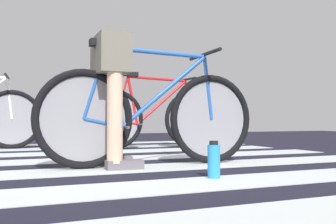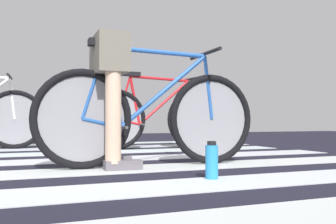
# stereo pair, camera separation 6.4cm
# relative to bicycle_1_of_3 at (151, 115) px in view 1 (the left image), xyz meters

# --- Properties ---
(ground) EXTENTS (18.00, 14.00, 0.02)m
(ground) POSITION_rel_bicycle_1_of_3_xyz_m (-0.40, 0.05, -0.40)
(ground) COLOR black
(crosswalk_markings) EXTENTS (5.48, 6.51, 0.00)m
(crosswalk_markings) POSITION_rel_bicycle_1_of_3_xyz_m (-0.40, -0.11, -0.38)
(crosswalk_markings) COLOR #BAB9C5
(crosswalk_markings) RESTS_ON ground
(bicycle_1_of_3) EXTENTS (1.74, 0.52, 0.93)m
(bicycle_1_of_3) POSITION_rel_bicycle_1_of_3_xyz_m (0.00, 0.00, 0.00)
(bicycle_1_of_3) COLOR black
(bicycle_1_of_3) RESTS_ON ground
(cyclist_1_of_3) EXTENTS (0.32, 0.41, 0.96)m
(cyclist_1_of_3) POSITION_rel_bicycle_1_of_3_xyz_m (-0.31, 0.01, 0.24)
(cyclist_1_of_3) COLOR beige
(cyclist_1_of_3) RESTS_ON ground
(bicycle_2_of_3) EXTENTS (1.74, 0.52, 0.93)m
(bicycle_2_of_3) POSITION_rel_bicycle_1_of_3_xyz_m (0.69, 1.77, 0.00)
(bicycle_2_of_3) COLOR black
(bicycle_2_of_3) RESTS_ON ground
(water_bottle) EXTENTS (0.08, 0.08, 0.23)m
(water_bottle) POSITION_rel_bicycle_1_of_3_xyz_m (0.13, -0.73, -0.28)
(water_bottle) COLOR #2990D6
(water_bottle) RESTS_ON ground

